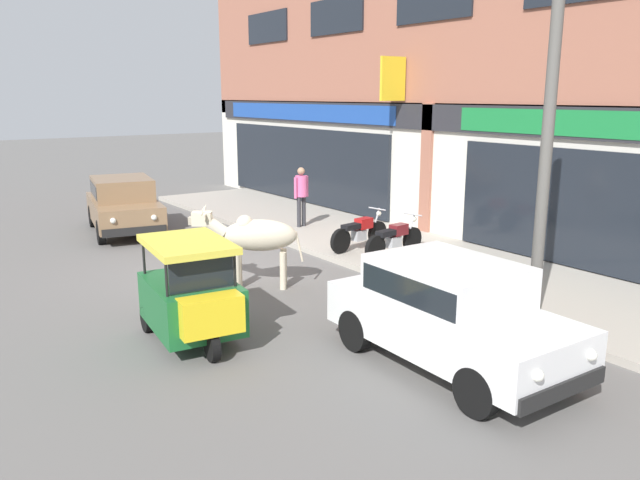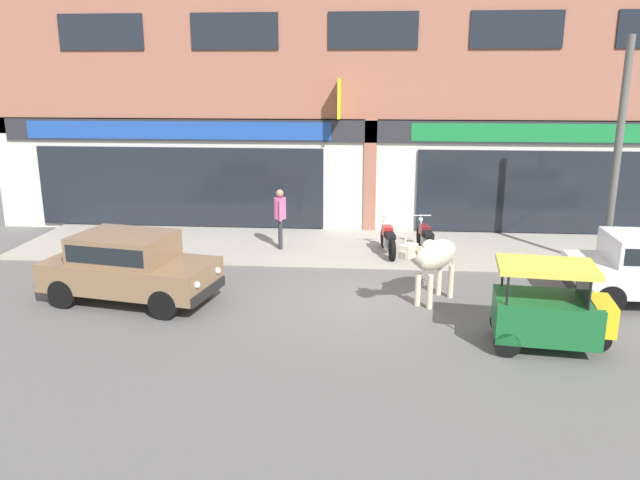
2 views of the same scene
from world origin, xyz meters
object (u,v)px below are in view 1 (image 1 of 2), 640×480
car_1 (449,309)px  utility_pole (546,149)px  auto_rickshaw (192,299)px  cow (255,236)px  motorcycle_0 (360,232)px  motorcycle_1 (395,239)px  pedestrian (301,190)px  car_0 (123,202)px

car_1 → utility_pole: size_ratio=0.68×
car_1 → auto_rickshaw: auto_rickshaw is taller
cow → motorcycle_0: 3.39m
cow → car_1: 4.63m
motorcycle_0 → motorcycle_1: same height
utility_pole → motorcycle_0: bearing=172.6°
car_1 → pedestrian: size_ratio=2.28×
motorcycle_0 → auto_rickshaw: bearing=-63.5°
utility_pole → pedestrian: bearing=173.2°
car_0 → utility_pole: 11.29m
cow → car_0: 6.34m
car_1 → utility_pole: 2.98m
utility_pole → motorcycle_1: bearing=168.3°
cow → utility_pole: size_ratio=0.34×
motorcycle_0 → car_0: bearing=-146.2°
motorcycle_0 → pedestrian: (-2.85, 0.29, 0.60)m
car_0 → utility_pole: (10.70, 2.98, 2.00)m
car_1 → motorcycle_0: 6.18m
auto_rickshaw → motorcycle_0: size_ratio=1.14×
motorcycle_1 → pedestrian: (-3.83, 0.09, 0.60)m
car_0 → car_1: size_ratio=1.04×
cow → pedestrian: bearing=136.4°
pedestrian → auto_rickshaw: bearing=-45.5°
pedestrian → utility_pole: (8.08, -0.97, 1.71)m
auto_rickshaw → utility_pole: bearing=61.1°
auto_rickshaw → motorcycle_1: 5.78m
auto_rickshaw → motorcycle_0: auto_rickshaw is taller
car_0 → pedestrian: (2.62, 3.95, 0.30)m
car_1 → pedestrian: 8.90m
car_0 → car_1: same height
auto_rickshaw → motorcycle_1: auto_rickshaw is taller
car_0 → utility_pole: size_ratio=0.71×
car_0 → motorcycle_0: bearing=33.8°
car_0 → car_1: (10.93, 0.78, 0.00)m
auto_rickshaw → pedestrian: pedestrian is taller
motorcycle_1 → utility_pole: size_ratio=0.34×
cow → car_0: cow is taller
car_0 → auto_rickshaw: (8.14, -1.67, -0.15)m
motorcycle_1 → car_1: bearing=-34.5°
cow → auto_rickshaw: (1.81, -2.09, -0.35)m
auto_rickshaw → pedestrian: 7.89m
motorcycle_0 → utility_pole: utility_pole is taller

